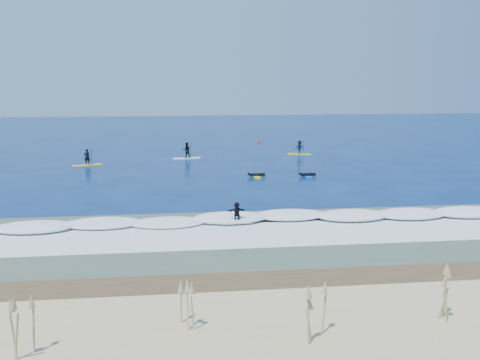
{
  "coord_description": "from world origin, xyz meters",
  "views": [
    {
      "loc": [
        -6.27,
        -42.95,
        9.31
      ],
      "look_at": [
        -1.1,
        0.6,
        0.6
      ],
      "focal_mm": 40.0,
      "sensor_mm": 36.0,
      "label": 1
    }
  ],
  "objects": [
    {
      "name": "marker_buoy",
      "position": [
        4.87,
        29.29,
        0.26
      ],
      "size": [
        0.25,
        0.25,
        0.6
      ],
      "rotation": [
        0.0,
        0.0,
        0.05
      ],
      "color": "red",
      "rests_on": "ground"
    },
    {
      "name": "whitewater",
      "position": [
        0.0,
        -13.0,
        0.0
      ],
      "size": [
        34.0,
        5.0,
        0.02
      ],
      "primitive_type": "cube",
      "color": "silver",
      "rests_on": "ground"
    },
    {
      "name": "prone_paddler_far",
      "position": [
        5.61,
        4.46,
        0.14
      ],
      "size": [
        1.59,
        2.02,
        0.42
      ],
      "rotation": [
        0.0,
        0.0,
        1.61
      ],
      "color": "blue",
      "rests_on": "ground"
    },
    {
      "name": "breaking_wave",
      "position": [
        0.0,
        -10.0,
        0.0
      ],
      "size": [
        40.0,
        6.0,
        0.3
      ],
      "primitive_type": "cube",
      "color": "white",
      "rests_on": "ground"
    },
    {
      "name": "dune",
      "position": [
        0.0,
        -27.0,
        0.0
      ],
      "size": [
        90.0,
        7.0,
        2.0
      ],
      "primitive_type": "cube",
      "color": "tan",
      "rests_on": "ground"
    },
    {
      "name": "sup_paddler_center",
      "position": [
        -5.24,
        16.49,
        0.8
      ],
      "size": [
        3.15,
        1.33,
        2.14
      ],
      "rotation": [
        0.0,
        0.0,
        0.19
      ],
      "color": "white",
      "rests_on": "ground"
    },
    {
      "name": "shallow_water",
      "position": [
        0.0,
        -14.0,
        0.01
      ],
      "size": [
        90.0,
        13.0,
        0.01
      ],
      "primitive_type": "cube",
      "color": "#3C5242",
      "rests_on": "ground"
    },
    {
      "name": "wet_sand_strip",
      "position": [
        0.0,
        -21.5,
        0.0
      ],
      "size": [
        90.0,
        5.0,
        0.08
      ],
      "primitive_type": "cube",
      "color": "#483522",
      "rests_on": "ground"
    },
    {
      "name": "wave_surfer",
      "position": [
        -2.67,
        -10.88,
        0.77
      ],
      "size": [
        1.91,
        0.7,
        1.35
      ],
      "rotation": [
        0.0,
        0.0,
        0.1
      ],
      "color": "silver",
      "rests_on": "breaking_wave"
    },
    {
      "name": "ground",
      "position": [
        0.0,
        0.0,
        0.0
      ],
      "size": [
        160.0,
        160.0,
        0.0
      ],
      "primitive_type": "plane",
      "color": "#04194B",
      "rests_on": "ground"
    },
    {
      "name": "sup_paddler_right",
      "position": [
        8.04,
        18.1,
        0.75
      ],
      "size": [
        2.82,
        1.52,
        1.92
      ],
      "rotation": [
        0.0,
        0.0,
        -0.32
      ],
      "color": "yellow",
      "rests_on": "ground"
    },
    {
      "name": "sup_paddler_left",
      "position": [
        -15.53,
        12.94,
        0.64
      ],
      "size": [
        2.98,
        1.75,
        2.05
      ],
      "rotation": [
        0.0,
        0.0,
        0.38
      ],
      "color": "yellow",
      "rests_on": "ground"
    },
    {
      "name": "prone_paddler_near",
      "position": [
        0.91,
        4.89,
        0.15
      ],
      "size": [
        1.64,
        2.09,
        0.43
      ],
      "rotation": [
        0.0,
        0.0,
        1.62
      ],
      "color": "yellow",
      "rests_on": "ground"
    },
    {
      "name": "dune_grass",
      "position": [
        0.0,
        -27.0,
        1.85
      ],
      "size": [
        40.0,
        4.0,
        1.7
      ],
      "primitive_type": null,
      "color": "tan",
      "rests_on": "dune"
    }
  ]
}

